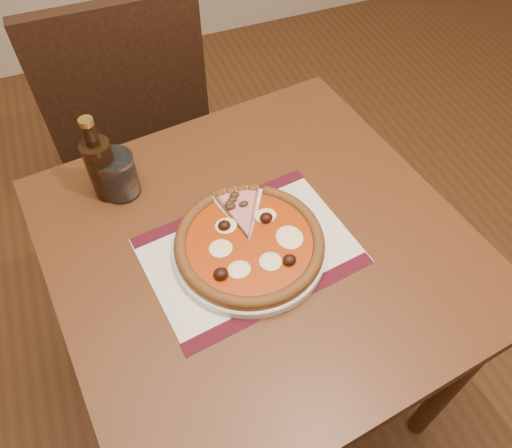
{
  "coord_description": "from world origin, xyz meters",
  "views": [
    {
      "loc": [
        -0.26,
        0.5,
        1.55
      ],
      "look_at": [
        -0.04,
        1.07,
        0.78
      ],
      "focal_mm": 35.0,
      "sensor_mm": 36.0,
      "label": 1
    }
  ],
  "objects_px": {
    "plate": "(250,248)",
    "bottle": "(101,166)",
    "table": "(259,268)",
    "water_glass": "(118,175)",
    "chair_far": "(128,112)",
    "pizza": "(250,242)"
  },
  "relations": [
    {
      "from": "plate",
      "to": "bottle",
      "type": "relative_size",
      "value": 1.48
    },
    {
      "from": "table",
      "to": "water_glass",
      "type": "xyz_separation_m",
      "value": [
        -0.23,
        0.23,
        0.15
      ]
    },
    {
      "from": "chair_far",
      "to": "plate",
      "type": "relative_size",
      "value": 3.19
    },
    {
      "from": "table",
      "to": "pizza",
      "type": "relative_size",
      "value": 3.08
    },
    {
      "from": "table",
      "to": "bottle",
      "type": "height_order",
      "value": "bottle"
    },
    {
      "from": "table",
      "to": "chair_far",
      "type": "xyz_separation_m",
      "value": [
        -0.14,
        0.75,
        -0.1
      ]
    },
    {
      "from": "water_glass",
      "to": "table",
      "type": "bearing_deg",
      "value": -45.71
    },
    {
      "from": "pizza",
      "to": "bottle",
      "type": "xyz_separation_m",
      "value": [
        -0.22,
        0.26,
        0.05
      ]
    },
    {
      "from": "chair_far",
      "to": "bottle",
      "type": "distance_m",
      "value": 0.6
    },
    {
      "from": "table",
      "to": "pizza",
      "type": "height_order",
      "value": "pizza"
    },
    {
      "from": "chair_far",
      "to": "water_glass",
      "type": "distance_m",
      "value": 0.58
    },
    {
      "from": "water_glass",
      "to": "bottle",
      "type": "height_order",
      "value": "bottle"
    },
    {
      "from": "chair_far",
      "to": "table",
      "type": "bearing_deg",
      "value": 100.89
    },
    {
      "from": "plate",
      "to": "bottle",
      "type": "distance_m",
      "value": 0.35
    },
    {
      "from": "plate",
      "to": "water_glass",
      "type": "bearing_deg",
      "value": 128.52
    },
    {
      "from": "pizza",
      "to": "water_glass",
      "type": "distance_m",
      "value": 0.32
    },
    {
      "from": "chair_far",
      "to": "bottle",
      "type": "height_order",
      "value": "chair_far"
    },
    {
      "from": "table",
      "to": "bottle",
      "type": "relative_size",
      "value": 4.43
    },
    {
      "from": "plate",
      "to": "pizza",
      "type": "bearing_deg",
      "value": -92.78
    },
    {
      "from": "table",
      "to": "plate",
      "type": "bearing_deg",
      "value": -148.55
    },
    {
      "from": "table",
      "to": "water_glass",
      "type": "relative_size",
      "value": 9.08
    },
    {
      "from": "table",
      "to": "plate",
      "type": "distance_m",
      "value": 0.12
    }
  ]
}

